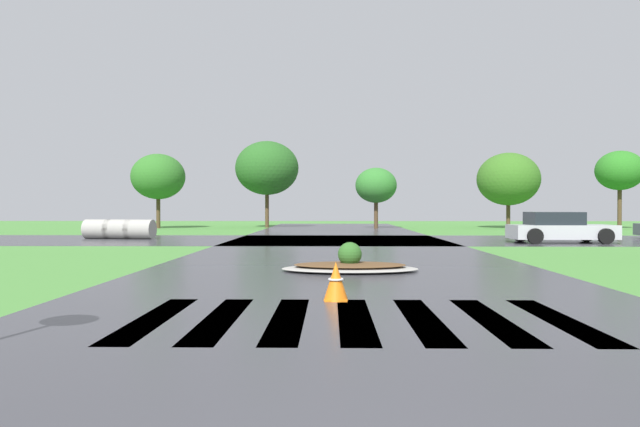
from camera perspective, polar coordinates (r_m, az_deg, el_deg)
name	(u,v)px	position (r m, az deg, el deg)	size (l,w,h in m)	color
asphalt_roadway	(346,277)	(12.63, 2.54, -6.16)	(9.62, 80.00, 0.01)	#35353A
asphalt_cross_road	(338,240)	(26.59, 1.75, -2.59)	(90.00, 8.65, 0.01)	#35353A
crosswalk_stripes	(355,319)	(7.95, 3.44, -10.20)	(5.85, 3.25, 0.01)	white
median_island	(350,265)	(13.72, 2.92, -5.06)	(3.19, 1.71, 0.68)	#9E9B93
car_silver_hatch	(559,228)	(26.48, 22.26, -1.34)	(4.20, 2.04, 1.29)	#B7B7BF
drainage_pipe_stack	(119,229)	(29.16, -18.95, -1.45)	(3.44, 1.35, 0.91)	#9E9B93
traffic_cone	(336,282)	(9.43, 1.55, -6.67)	(0.40, 0.40, 0.62)	orange
background_treeline	(363,175)	(41.85, 4.24, 3.80)	(35.57, 5.88, 6.31)	#4C3823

